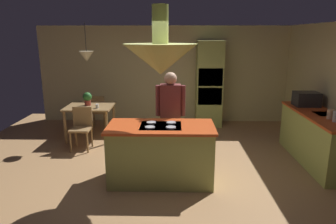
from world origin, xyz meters
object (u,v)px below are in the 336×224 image
object	(u,v)px
potted_plant_on_table	(87,98)
person_at_island	(170,112)
oven_tower	(209,84)
chair_facing_island	(82,125)
chair_by_back_wall	(98,110)
cup_on_table	(97,106)
microwave_on_counter	(307,99)
kitchen_island	(161,153)
canister_flour	(336,117)
canister_sugar	(331,114)
dining_table	(90,110)

from	to	relation	value
potted_plant_on_table	person_at_island	bearing A→B (deg)	-37.24
oven_tower	chair_facing_island	world-z (taller)	oven_tower
chair_by_back_wall	cup_on_table	distance (m)	0.98
chair_facing_island	microwave_on_counter	bearing A→B (deg)	0.12
kitchen_island	canister_flour	size ratio (longest dim) A/B	9.40
oven_tower	microwave_on_counter	xyz separation A→B (m)	(1.74, -1.81, -0.02)
canister_sugar	microwave_on_counter	bearing A→B (deg)	90.00
oven_tower	dining_table	size ratio (longest dim) A/B	2.11
person_at_island	canister_flour	distance (m)	2.73
chair_facing_island	cup_on_table	distance (m)	0.59
microwave_on_counter	canister_sugar	bearing A→B (deg)	-90.00
chair_by_back_wall	microwave_on_counter	size ratio (longest dim) A/B	1.89
kitchen_island	chair_by_back_wall	xyz separation A→B (m)	(-1.70, 2.78, 0.03)
canister_flour	person_at_island	bearing A→B (deg)	171.04
person_at_island	potted_plant_on_table	size ratio (longest dim) A/B	5.62
kitchen_island	cup_on_table	xyz separation A→B (m)	(-1.47, 1.87, 0.33)
chair_facing_island	cup_on_table	xyz separation A→B (m)	(0.23, 0.45, 0.30)
chair_by_back_wall	microwave_on_counter	distance (m)	4.77
dining_table	chair_by_back_wall	distance (m)	0.69
cup_on_table	canister_sugar	size ratio (longest dim) A/B	0.56
cup_on_table	chair_facing_island	bearing A→B (deg)	-116.89
cup_on_table	microwave_on_counter	world-z (taller)	microwave_on_counter
dining_table	person_at_island	world-z (taller)	person_at_island
person_at_island	potted_plant_on_table	xyz separation A→B (m)	(-1.89, 1.44, -0.04)
canister_sugar	person_at_island	bearing A→B (deg)	174.80
kitchen_island	potted_plant_on_table	xyz separation A→B (m)	(-1.75, 2.14, 0.46)
dining_table	canister_sugar	world-z (taller)	canister_sugar
oven_tower	dining_table	bearing A→B (deg)	-157.79
canister_flour	chair_by_back_wall	bearing A→B (deg)	151.13
kitchen_island	canister_flour	distance (m)	2.91
kitchen_island	canister_sugar	bearing A→B (deg)	9.04
kitchen_island	dining_table	size ratio (longest dim) A/B	1.63
chair_facing_island	microwave_on_counter	distance (m)	4.58
chair_facing_island	canister_flour	world-z (taller)	canister_flour
chair_by_back_wall	microwave_on_counter	xyz separation A→B (m)	(4.54, -1.34, 0.57)
kitchen_island	potted_plant_on_table	distance (m)	2.80
person_at_island	cup_on_table	world-z (taller)	person_at_island
canister_flour	dining_table	bearing A→B (deg)	158.07
kitchen_island	chair_by_back_wall	size ratio (longest dim) A/B	1.93
oven_tower	canister_flour	bearing A→B (deg)	-59.65
cup_on_table	chair_by_back_wall	bearing A→B (deg)	104.14
oven_tower	canister_flour	world-z (taller)	oven_tower
potted_plant_on_table	chair_facing_island	bearing A→B (deg)	-85.79
canister_sugar	cup_on_table	bearing A→B (deg)	161.76
oven_tower	person_at_island	distance (m)	2.72
potted_plant_on_table	canister_sugar	bearing A→B (deg)	-20.15
kitchen_island	chair_by_back_wall	bearing A→B (deg)	121.49
kitchen_island	potted_plant_on_table	size ratio (longest dim) A/B	5.61
oven_tower	potted_plant_on_table	bearing A→B (deg)	-158.80
dining_table	canister_sugar	bearing A→B (deg)	-19.95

